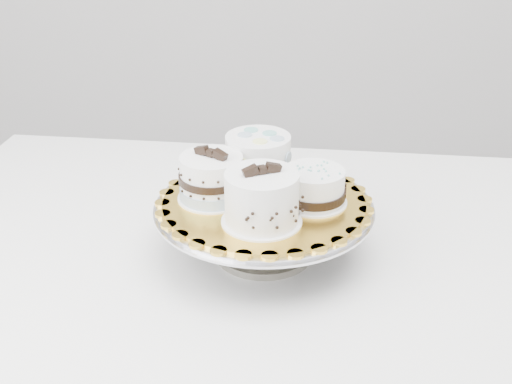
{
  "coord_description": "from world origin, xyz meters",
  "views": [
    {
      "loc": [
        -0.12,
        -0.77,
        1.33
      ],
      "look_at": [
        -0.08,
        0.14,
        0.87
      ],
      "focal_mm": 45.0,
      "sensor_mm": 36.0,
      "label": 1
    }
  ],
  "objects_px": {
    "table": "(241,273)",
    "cake_dots": "(258,158)",
    "cake_stand": "(264,219)",
    "cake_board": "(264,201)",
    "cake_swirl": "(262,199)",
    "cake_ribbon": "(314,187)",
    "cake_banded": "(212,179)"
  },
  "relations": [
    {
      "from": "table",
      "to": "cake_stand",
      "type": "height_order",
      "value": "cake_stand"
    },
    {
      "from": "table",
      "to": "cake_dots",
      "type": "xyz_separation_m",
      "value": [
        0.03,
        0.02,
        0.22
      ]
    },
    {
      "from": "cake_banded",
      "to": "cake_board",
      "type": "bearing_deg",
      "value": 28.79
    },
    {
      "from": "cake_banded",
      "to": "cake_stand",
      "type": "bearing_deg",
      "value": 28.79
    },
    {
      "from": "table",
      "to": "cake_board",
      "type": "bearing_deg",
      "value": -46.58
    },
    {
      "from": "cake_stand",
      "to": "cake_swirl",
      "type": "relative_size",
      "value": 2.54
    },
    {
      "from": "cake_board",
      "to": "cake_dots",
      "type": "distance_m",
      "value": 0.09
    },
    {
      "from": "cake_dots",
      "to": "table",
      "type": "bearing_deg",
      "value": -158.17
    },
    {
      "from": "table",
      "to": "cake_swirl",
      "type": "distance_m",
      "value": 0.25
    },
    {
      "from": "cake_swirl",
      "to": "cake_ribbon",
      "type": "xyz_separation_m",
      "value": [
        0.09,
        0.06,
        -0.01
      ]
    },
    {
      "from": "cake_swirl",
      "to": "cake_ribbon",
      "type": "relative_size",
      "value": 1.21
    },
    {
      "from": "cake_stand",
      "to": "cake_banded",
      "type": "bearing_deg",
      "value": 173.5
    },
    {
      "from": "table",
      "to": "cake_ribbon",
      "type": "relative_size",
      "value": 11.61
    },
    {
      "from": "table",
      "to": "cake_board",
      "type": "relative_size",
      "value": 4.12
    },
    {
      "from": "cake_swirl",
      "to": "cake_ribbon",
      "type": "bearing_deg",
      "value": 16.53
    },
    {
      "from": "cake_stand",
      "to": "table",
      "type": "bearing_deg",
      "value": 124.3
    },
    {
      "from": "cake_stand",
      "to": "cake_board",
      "type": "xyz_separation_m",
      "value": [
        0.0,
        -0.0,
        0.03
      ]
    },
    {
      "from": "cake_stand",
      "to": "cake_ribbon",
      "type": "height_order",
      "value": "cake_ribbon"
    },
    {
      "from": "cake_stand",
      "to": "cake_dots",
      "type": "height_order",
      "value": "cake_dots"
    },
    {
      "from": "cake_stand",
      "to": "cake_ribbon",
      "type": "bearing_deg",
      "value": -7.26
    },
    {
      "from": "cake_banded",
      "to": "cake_dots",
      "type": "height_order",
      "value": "cake_banded"
    },
    {
      "from": "table",
      "to": "cake_banded",
      "type": "relative_size",
      "value": 9.59
    },
    {
      "from": "cake_board",
      "to": "cake_banded",
      "type": "bearing_deg",
      "value": 173.5
    },
    {
      "from": "cake_board",
      "to": "cake_ribbon",
      "type": "height_order",
      "value": "cake_ribbon"
    },
    {
      "from": "cake_board",
      "to": "cake_ribbon",
      "type": "bearing_deg",
      "value": -7.26
    },
    {
      "from": "cake_swirl",
      "to": "cake_dots",
      "type": "xyz_separation_m",
      "value": [
        0.0,
        0.15,
        0.0
      ]
    },
    {
      "from": "cake_dots",
      "to": "cake_ribbon",
      "type": "relative_size",
      "value": 1.14
    },
    {
      "from": "table",
      "to": "cake_ribbon",
      "type": "bearing_deg",
      "value": -20.4
    },
    {
      "from": "table",
      "to": "cake_dots",
      "type": "distance_m",
      "value": 0.22
    },
    {
      "from": "cake_board",
      "to": "cake_stand",
      "type": "bearing_deg",
      "value": 104.04
    },
    {
      "from": "cake_stand",
      "to": "cake_board",
      "type": "relative_size",
      "value": 1.09
    },
    {
      "from": "cake_ribbon",
      "to": "cake_swirl",
      "type": "bearing_deg",
      "value": -134.82
    }
  ]
}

